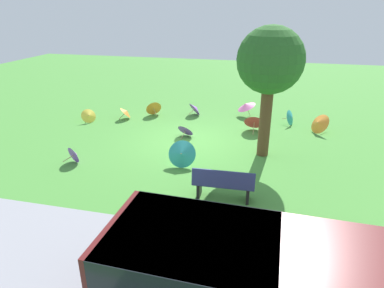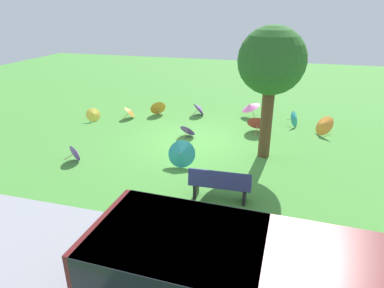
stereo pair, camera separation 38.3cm
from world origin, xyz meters
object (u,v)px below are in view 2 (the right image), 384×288
object	(u,v)px
parasol_purple_0	(76,153)
parasol_purple_3	(188,130)
parasol_teal_2	(295,119)
parasol_orange_2	(158,107)
parasol_orange_1	(323,125)
parasol_purple_1	(200,108)
park_bench	(220,185)
shade_tree	(271,63)
parasol_teal_1	(181,154)
parasol_red_1	(258,122)
parasol_pink_0	(250,106)
parasol_orange_0	(130,111)
parasol_yellow_0	(93,114)
van_dark	(226,276)

from	to	relation	value
parasol_purple_0	parasol_purple_3	xyz separation A→B (m)	(-2.91, -3.06, 0.00)
parasol_teal_2	parasol_orange_2	bearing A→B (deg)	0.30
parasol_orange_1	parasol_purple_1	xyz separation A→B (m)	(5.26, -1.12, -0.08)
park_bench	shade_tree	size ratio (longest dim) A/B	0.38
park_bench	parasol_orange_2	world-z (taller)	park_bench
parasol_purple_1	parasol_teal_2	bearing A→B (deg)	174.53
parasol_purple_0	parasol_teal_1	xyz separation A→B (m)	(-3.42, -0.53, 0.15)
shade_tree	parasol_orange_1	size ratio (longest dim) A/B	4.19
park_bench	parasol_red_1	size ratio (longest dim) A/B	1.99
parasol_purple_0	parasol_teal_1	distance (m)	3.46
parasol_orange_1	parasol_purple_0	xyz separation A→B (m)	(7.92, 4.70, -0.11)
parasol_purple_1	parasol_orange_2	distance (m)	1.95
parasol_pink_0	parasol_teal_2	xyz separation A→B (m)	(-1.97, 0.74, -0.19)
parasol_orange_2	parasol_purple_3	world-z (taller)	parasol_orange_2
parasol_orange_0	parasol_pink_0	xyz separation A→B (m)	(-5.15, -1.59, 0.20)
parasol_pink_0	parasol_orange_2	bearing A→B (deg)	10.50
parasol_yellow_0	parasol_red_1	bearing A→B (deg)	-175.38
parasol_orange_0	parasol_purple_0	distance (m)	4.58
parasol_purple_1	parasol_red_1	bearing A→B (deg)	151.53
van_dark	parasol_yellow_0	distance (m)	11.17
shade_tree	parasol_teal_2	size ratio (longest dim) A/B	5.81
parasol_purple_1	parasol_yellow_0	size ratio (longest dim) A/B	1.15
van_dark	parasol_yellow_0	bearing A→B (deg)	-48.72
van_dark	parasol_purple_1	distance (m)	10.92
parasol_pink_0	parasol_purple_3	bearing A→B (deg)	57.07
shade_tree	parasol_teal_2	bearing A→B (deg)	-106.99
parasol_orange_2	parasol_orange_1	bearing A→B (deg)	174.55
van_dark	parasol_orange_1	size ratio (longest dim) A/B	4.63
parasol_yellow_0	parasol_teal_2	world-z (taller)	parasol_teal_2
parasol_orange_1	parasol_teal_1	bearing A→B (deg)	42.82
parasol_red_1	parasol_yellow_0	size ratio (longest dim) A/B	1.09
parasol_orange_1	parasol_orange_2	world-z (taller)	parasol_orange_1
parasol_purple_0	parasol_purple_1	world-z (taller)	parasol_purple_1
shade_tree	van_dark	bearing A→B (deg)	89.06
shade_tree	parasol_red_1	size ratio (longest dim) A/B	5.18
parasol_orange_0	parasol_purple_3	bearing A→B (deg)	154.21
parasol_orange_2	parasol_purple_3	xyz separation A→B (m)	(-2.15, 2.33, -0.07)
parasol_teal_1	parasol_purple_3	xyz separation A→B (m)	(0.51, -2.52, -0.14)
parasol_red_1	parasol_teal_1	bearing A→B (deg)	62.09
parasol_purple_1	parasol_purple_3	world-z (taller)	parasol_purple_1
parasol_orange_0	parasol_pink_0	size ratio (longest dim) A/B	0.69
parasol_pink_0	parasol_orange_2	distance (m)	4.23
park_bench	parasol_purple_1	world-z (taller)	park_bench
park_bench	shade_tree	bearing A→B (deg)	-105.57
parasol_orange_0	parasol_purple_0	bearing A→B (deg)	92.81
shade_tree	parasol_purple_1	bearing A→B (deg)	-49.69
parasol_orange_0	parasol_purple_3	size ratio (longest dim) A/B	0.99
parasol_orange_2	parasol_purple_0	bearing A→B (deg)	81.95
van_dark	parasol_orange_2	world-z (taller)	van_dark
shade_tree	parasol_purple_0	xyz separation A→B (m)	(5.86, 2.05, -2.81)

